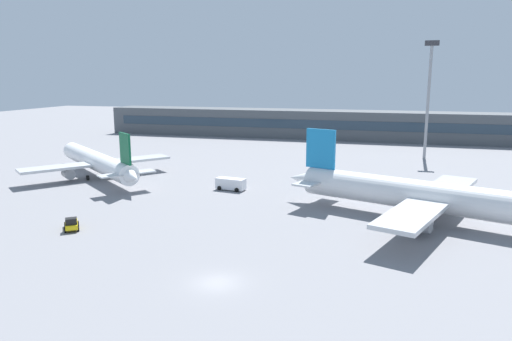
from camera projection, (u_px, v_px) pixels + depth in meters
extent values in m
plane|color=gray|center=(297.00, 189.00, 83.35)|extent=(400.00, 400.00, 0.00)
cube|color=#4C5156|center=(340.00, 125.00, 150.36)|extent=(156.50, 12.00, 9.00)
cube|color=#263847|center=(338.00, 125.00, 144.57)|extent=(148.68, 0.16, 2.80)
cylinder|color=white|center=(441.00, 198.00, 63.00)|extent=(38.67, 16.92, 4.17)
cone|color=white|center=(301.00, 179.00, 75.08)|extent=(4.90, 4.13, 2.92)
cube|color=#197FBF|center=(321.00, 149.00, 72.22)|extent=(4.69, 1.96, 6.03)
cube|color=silver|center=(318.00, 180.00, 73.35)|extent=(6.51, 11.37, 0.26)
cube|color=silver|center=(432.00, 199.00, 63.69)|extent=(15.79, 32.81, 0.55)
cylinder|color=gray|center=(417.00, 222.00, 58.71)|extent=(4.04, 3.23, 2.19)
cylinder|color=gray|center=(444.00, 200.00, 69.27)|extent=(4.04, 3.23, 2.19)
cylinder|color=black|center=(416.00, 223.00, 62.55)|extent=(1.18, 0.78, 1.10)
cylinder|color=black|center=(428.00, 213.00, 67.13)|extent=(1.18, 0.78, 1.10)
cylinder|color=white|center=(97.00, 161.00, 93.14)|extent=(29.52, 24.05, 3.65)
cone|color=white|center=(70.00, 150.00, 108.09)|extent=(5.29, 5.19, 3.46)
cone|color=white|center=(133.00, 177.00, 78.33)|extent=(4.44, 4.25, 2.55)
cube|color=#0C5933|center=(125.00, 149.00, 79.76)|extent=(3.55, 2.86, 5.28)
cube|color=silver|center=(127.00, 174.00, 80.36)|extent=(8.00, 9.22, 0.23)
cube|color=silver|center=(98.00, 163.00, 92.44)|extent=(21.28, 25.56, 0.48)
cylinder|color=gray|center=(127.00, 167.00, 96.04)|extent=(3.60, 3.40, 1.92)
cylinder|color=gray|center=(68.00, 174.00, 89.36)|extent=(3.60, 3.40, 1.92)
cylinder|color=black|center=(79.00, 165.00, 103.22)|extent=(0.99, 0.89, 0.96)
cylinder|color=black|center=(113.00, 175.00, 93.59)|extent=(0.99, 0.89, 0.96)
cylinder|color=black|center=(88.00, 178.00, 90.70)|extent=(0.99, 0.89, 0.96)
cube|color=yellow|center=(71.00, 224.00, 61.49)|extent=(3.38, 3.77, 0.60)
cube|color=black|center=(71.00, 221.00, 60.54)|extent=(1.78, 1.72, 0.90)
cylinder|color=black|center=(65.00, 230.00, 60.17)|extent=(0.62, 0.71, 0.70)
cylinder|color=black|center=(78.00, 229.00, 60.73)|extent=(0.62, 0.71, 0.70)
cylinder|color=black|center=(65.00, 225.00, 62.36)|extent=(0.62, 0.71, 0.70)
cylinder|color=black|center=(78.00, 223.00, 62.92)|extent=(0.62, 0.71, 0.70)
cube|color=white|center=(231.00, 184.00, 82.78)|extent=(5.44, 2.75, 1.90)
cube|color=#1E2633|center=(221.00, 180.00, 83.50)|extent=(0.44, 1.90, 0.70)
cylinder|color=black|center=(225.00, 186.00, 84.53)|extent=(0.79, 0.39, 0.76)
cylinder|color=black|center=(219.00, 188.00, 82.71)|extent=(0.79, 0.39, 0.76)
cylinder|color=black|center=(242.00, 187.00, 83.15)|extent=(0.79, 0.39, 0.76)
cylinder|color=black|center=(237.00, 190.00, 81.33)|extent=(0.79, 0.39, 0.76)
cylinder|color=gray|center=(428.00, 103.00, 112.30)|extent=(0.70, 0.70, 26.65)
cube|color=#333338|center=(432.00, 43.00, 109.59)|extent=(3.20, 0.80, 1.20)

